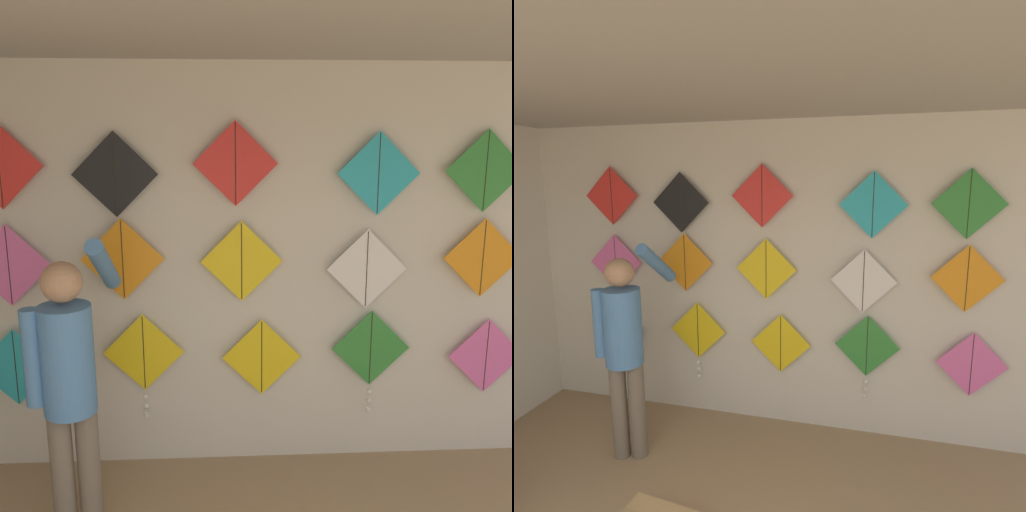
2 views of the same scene
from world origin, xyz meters
TOP-DOWN VIEW (x-y plane):
  - back_panel at (0.00, 3.41)m, footprint 5.64×0.06m
  - ceiling_slab at (0.00, 1.69)m, footprint 5.64×4.18m
  - shopkeeper at (-1.04, 2.59)m, footprint 0.44×0.67m
  - kite_0 at (-1.61, 3.32)m, footprint 0.55×0.01m
  - kite_1 at (-0.74, 3.32)m, footprint 0.55×0.04m
  - kite_2 at (0.08, 3.32)m, footprint 0.55×0.01m
  - kite_3 at (0.85, 3.32)m, footprint 0.55×0.04m
  - kite_4 at (1.69, 3.32)m, footprint 0.55×0.01m
  - kite_5 at (-1.59, 3.32)m, footprint 0.55×0.01m
  - kite_6 at (-0.85, 3.32)m, footprint 0.55×0.01m
  - kite_7 at (-0.06, 3.32)m, footprint 0.55×0.01m
  - kite_8 at (0.80, 3.32)m, footprint 0.55×0.01m
  - kite_9 at (1.60, 3.32)m, footprint 0.55×0.01m
  - kite_10 at (-1.59, 3.32)m, footprint 0.55×0.01m
  - kite_11 at (-0.87, 3.32)m, footprint 0.55×0.01m
  - kite_12 at (-0.09, 3.32)m, footprint 0.55×0.01m
  - kite_13 at (0.85, 3.32)m, footprint 0.55×0.01m
  - kite_14 at (1.57, 3.32)m, footprint 0.55×0.01m

SIDE VIEW (x-z plane):
  - kite_0 at x=-1.61m, z-range 0.50..1.05m
  - kite_4 at x=1.69m, z-range 0.50..1.06m
  - kite_2 at x=0.08m, z-range 0.53..1.08m
  - kite_3 at x=0.85m, z-range 0.44..1.20m
  - kite_1 at x=-0.74m, z-range 0.44..1.20m
  - shopkeeper at x=-1.04m, z-range 0.11..1.91m
  - back_panel at x=0.00m, z-range 0.00..2.80m
  - kite_8 at x=0.80m, z-range 1.16..1.71m
  - kite_5 at x=-1.59m, z-range 1.21..1.77m
  - kite_7 at x=-0.06m, z-range 1.22..1.78m
  - kite_9 at x=1.60m, z-range 1.23..1.78m
  - kite_6 at x=-0.85m, z-range 1.25..1.80m
  - kite_13 at x=0.85m, z-range 1.81..2.36m
  - kite_11 at x=-0.87m, z-range 1.81..2.36m
  - kite_14 at x=1.57m, z-range 1.82..2.37m
  - kite_10 at x=-1.59m, z-range 1.87..2.42m
  - kite_12 at x=-0.09m, z-range 1.87..2.43m
  - ceiling_slab at x=0.00m, z-range 2.80..2.84m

